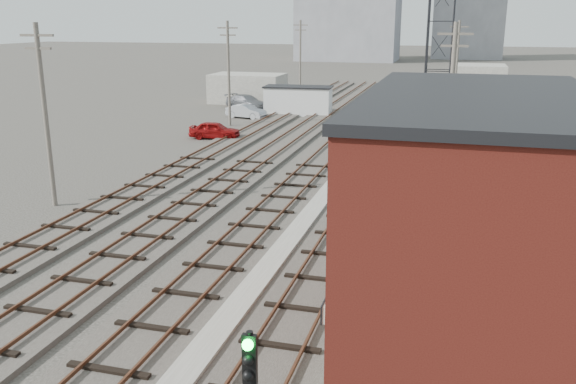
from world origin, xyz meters
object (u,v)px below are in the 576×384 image
at_px(car_silver, 246,111).
at_px(car_grey, 247,102).
at_px(car_red, 215,130).
at_px(site_trailer, 298,100).
at_px(switch_stand, 330,138).

height_order(car_silver, car_grey, car_grey).
relative_size(car_red, car_grey, 0.80).
relative_size(site_trailer, car_red, 1.70).
height_order(car_red, car_silver, car_red).
relative_size(switch_stand, site_trailer, 0.17).
bearing_deg(site_trailer, car_red, -106.71).
bearing_deg(car_red, car_grey, 4.69).
xyz_separation_m(site_trailer, car_red, (-3.17, -13.98, -0.72)).
bearing_deg(site_trailer, car_silver, -143.55).
distance_m(car_red, car_grey, 16.68).
height_order(car_red, car_grey, car_grey).
relative_size(switch_stand, car_grey, 0.23).
bearing_deg(car_grey, switch_stand, -118.14).
xyz_separation_m(switch_stand, car_grey, (-12.39, 16.46, 0.17)).
height_order(switch_stand, car_silver, car_silver).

